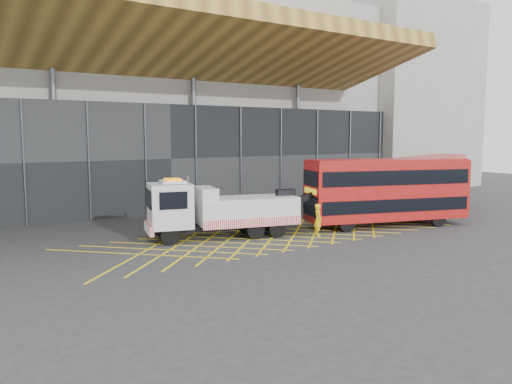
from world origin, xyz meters
TOP-DOWN VIEW (x-y plane):
  - ground_plane at (0.00, 0.00)m, footprint 120.00×120.00m
  - road_markings at (3.20, 0.00)m, footprint 23.16×7.16m
  - construction_building at (1.92, 18.40)m, footprint 55.00×23.97m
  - east_building at (32.00, 16.00)m, footprint 15.00×12.00m
  - recovery_truck at (0.33, 1.25)m, footprint 9.95×4.39m
  - bus_towed at (10.97, -1.45)m, footprint 10.67×5.38m
  - bus_second at (20.06, 1.97)m, footprint 10.34×5.80m
  - worker at (5.38, -1.34)m, footprint 0.66×0.79m

SIDE VIEW (x-z plane):
  - ground_plane at x=0.00m, z-range 0.00..0.00m
  - road_markings at x=3.20m, z-range 0.00..0.01m
  - worker at x=5.38m, z-range 0.00..1.84m
  - recovery_truck at x=0.33m, z-range -0.13..3.34m
  - bus_second at x=20.06m, z-range 0.23..4.38m
  - bus_towed at x=10.97m, z-range 0.24..4.49m
  - construction_building at x=1.92m, z-range -0.02..17.98m
  - east_building at x=32.00m, z-range 0.00..20.00m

